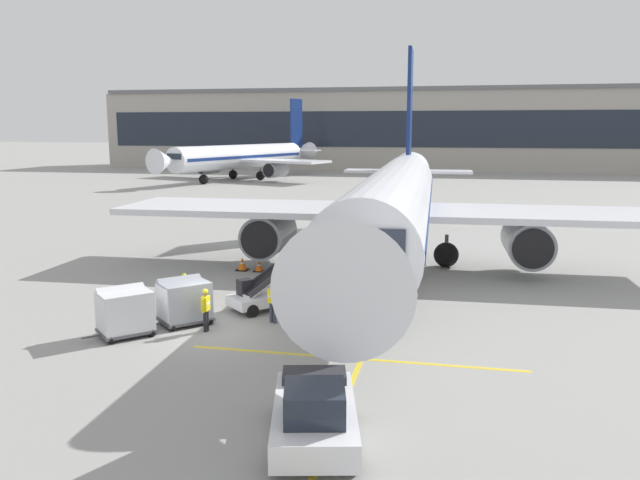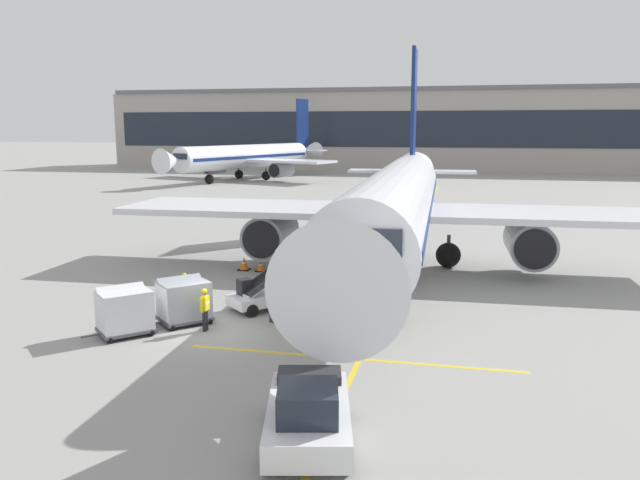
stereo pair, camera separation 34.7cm
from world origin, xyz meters
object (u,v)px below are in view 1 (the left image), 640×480
object	(u,v)px
ground_crew_wingwalker	(273,300)
safety_cone_wingtip	(242,264)
ground_crew_by_carts	(281,286)
ground_crew_by_loader	(184,290)
baggage_cart_lead	(184,300)
baggage_cart_second	(125,311)
pushback_tug	(314,413)
belt_loader	(272,288)
safety_cone_engine_keepout	(259,266)
ground_crew_marshaller	(206,307)
parked_airplane	(395,203)
distant_airplane	(243,157)

from	to	relation	value
ground_crew_wingwalker	safety_cone_wingtip	world-z (taller)	ground_crew_wingwalker
ground_crew_by_carts	ground_crew_by_loader	bearing A→B (deg)	-158.98
ground_crew_wingwalker	baggage_cart_lead	bearing A→B (deg)	-166.71
baggage_cart_second	pushback_tug	distance (m)	11.42
ground_crew_by_carts	baggage_cart_second	bearing A→B (deg)	-134.42
belt_loader	safety_cone_engine_keepout	size ratio (longest dim) A/B	7.06
ground_crew_by_carts	ground_crew_marshaller	distance (m)	4.41
parked_airplane	ground_crew_marshaller	size ratio (longest dim) A/B	24.23
pushback_tug	safety_cone_engine_keepout	size ratio (longest dim) A/B	7.31
baggage_cart_second	ground_crew_by_carts	world-z (taller)	baggage_cart_second
safety_cone_engine_keepout	safety_cone_wingtip	distance (m)	1.02
safety_cone_wingtip	distant_airplane	world-z (taller)	distant_airplane
baggage_cart_lead	ground_crew_by_loader	size ratio (longest dim) A/B	1.46
ground_crew_by_carts	safety_cone_wingtip	bearing A→B (deg)	121.41
baggage_cart_lead	ground_crew_by_carts	bearing A→B (deg)	43.40
pushback_tug	ground_crew_wingwalker	xyz separation A→B (m)	(-3.90, 9.65, 0.17)
baggage_cart_lead	ground_crew_marshaller	distance (m)	1.49
ground_crew_by_carts	safety_cone_engine_keepout	bearing A→B (deg)	115.11
baggage_cart_lead	ground_crew_wingwalker	distance (m)	3.67
baggage_cart_second	ground_crew_marshaller	distance (m)	3.11
belt_loader	safety_cone_wingtip	distance (m)	8.02
distant_airplane	ground_crew_by_loader	bearing A→B (deg)	-73.33
ground_crew_by_loader	ground_crew_wingwalker	distance (m)	4.32
belt_loader	ground_crew_wingwalker	world-z (taller)	belt_loader
safety_cone_engine_keepout	belt_loader	bearing A→B (deg)	-68.16
parked_airplane	baggage_cart_lead	bearing A→B (deg)	-121.25
baggage_cart_second	ground_crew_marshaller	world-z (taller)	baggage_cart_second
baggage_cart_lead	safety_cone_engine_keepout	bearing A→B (deg)	89.30
ground_crew_marshaller	baggage_cart_second	bearing A→B (deg)	-158.71
parked_airplane	ground_crew_wingwalker	world-z (taller)	parked_airplane
baggage_cart_lead	distant_airplane	size ratio (longest dim) A/B	0.07
ground_crew_marshaller	baggage_cart_lead	bearing A→B (deg)	148.56
ground_crew_by_loader	ground_crew_marshaller	distance (m)	3.07
ground_crew_by_loader	ground_crew_by_carts	world-z (taller)	same
parked_airplane	safety_cone_wingtip	distance (m)	9.38
belt_loader	baggage_cart_second	world-z (taller)	belt_loader
ground_crew_by_loader	distant_airplane	world-z (taller)	distant_airplane
belt_loader	baggage_cart_lead	xyz separation A→B (m)	(-2.91, -2.98, 0.09)
belt_loader	ground_crew_by_carts	size ratio (longest dim) A/B	2.63
baggage_cart_second	distant_airplane	xyz separation A→B (m)	(-19.84, 72.91, 2.55)
safety_cone_engine_keepout	safety_cone_wingtip	xyz separation A→B (m)	(-1.02, 0.09, 0.05)
ground_crew_marshaller	safety_cone_engine_keepout	world-z (taller)	ground_crew_marshaller
ground_crew_marshaller	distant_airplane	size ratio (longest dim) A/B	0.05
ground_crew_by_carts	ground_crew_wingwalker	xyz separation A→B (m)	(0.27, -2.29, 0.00)
safety_cone_engine_keepout	parked_airplane	bearing A→B (deg)	18.22
ground_crew_marshaller	ground_crew_wingwalker	bearing A→B (deg)	35.15
belt_loader	ground_crew_wingwalker	xyz separation A→B (m)	(0.67, -2.14, 0.09)
baggage_cart_second	ground_crew_marshaller	bearing A→B (deg)	21.29
baggage_cart_second	ground_crew_by_carts	bearing A→B (deg)	45.58
safety_cone_wingtip	ground_crew_by_loader	bearing A→B (deg)	-88.52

